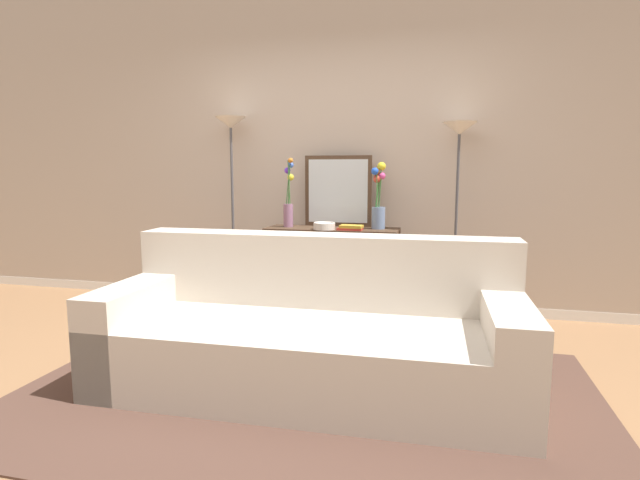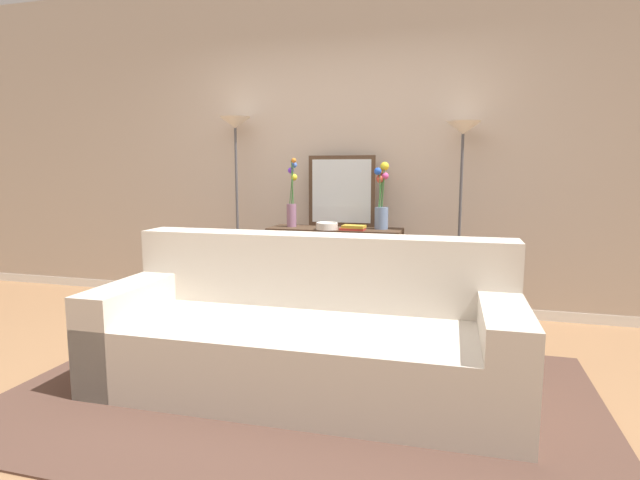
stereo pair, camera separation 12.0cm
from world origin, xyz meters
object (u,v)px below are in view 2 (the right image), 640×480
couch (307,336)px  console_table (335,255)px  vase_short_flowers (381,201)px  vase_tall_flowers (292,202)px  book_row_under_console (300,306)px  wall_mirror (341,191)px  floor_lamp_left (236,159)px  floor_lamp_right (462,166)px  fruit_bowl (327,226)px  book_stack (353,228)px

couch → console_table: (-0.20, 1.49, 0.23)m
vase_short_flowers → console_table: bearing=-173.4°
console_table → vase_tall_flowers: 0.61m
book_row_under_console → wall_mirror: bearing=24.4°
floor_lamp_left → floor_lamp_right: (2.03, 0.00, -0.07)m
couch → wall_mirror: size_ratio=3.85×
floor_lamp_left → fruit_bowl: floor_lamp_left is taller
vase_tall_flowers → wall_mirror: bearing=20.0°
console_table → wall_mirror: wall_mirror is taller
couch → wall_mirror: bearing=96.4°
fruit_bowl → floor_lamp_right: bearing=10.8°
vase_tall_flowers → vase_short_flowers: bearing=2.9°
floor_lamp_right → book_row_under_console: 1.87m
floor_lamp_right → fruit_bowl: floor_lamp_right is taller
vase_tall_flowers → book_stack: (0.58, -0.11, -0.20)m
couch → fruit_bowl: 1.48m
console_table → vase_short_flowers: 0.63m
vase_short_flowers → floor_lamp_right: bearing=3.8°
floor_lamp_right → vase_short_flowers: floor_lamp_right is taller
floor_lamp_left → fruit_bowl: 1.12m
wall_mirror → fruit_bowl: (-0.06, -0.28, -0.29)m
console_table → floor_lamp_left: bearing=174.7°
couch → book_row_under_console: couch is taller
console_table → floor_lamp_left: size_ratio=0.66×
console_table → vase_tall_flowers: bearing=179.2°
fruit_bowl → book_row_under_console: bearing=157.4°
console_table → floor_lamp_left: 1.30m
floor_lamp_left → book_stack: floor_lamp_left is taller
floor_lamp_left → vase_short_flowers: (1.37, -0.04, -0.36)m
wall_mirror → console_table: bearing=-96.9°
wall_mirror → fruit_bowl: size_ratio=3.40×
couch → book_row_under_console: size_ratio=8.27×
fruit_bowl → vase_short_flowers: bearing=20.6°
fruit_bowl → book_stack: 0.23m
floor_lamp_right → fruit_bowl: (-1.09, -0.21, -0.51)m
fruit_bowl → book_stack: bearing=3.7°
floor_lamp_right → vase_tall_flowers: 1.49m
book_row_under_console → vase_short_flowers: bearing=3.6°
vase_tall_flowers → book_row_under_console: size_ratio=2.07×
console_table → book_stack: bearing=-29.4°
floor_lamp_right → wall_mirror: (-1.03, 0.07, -0.22)m
vase_tall_flowers → book_row_under_console: 0.95m
couch → vase_short_flowers: 1.70m
console_table → floor_lamp_left: (-0.97, 0.09, 0.85)m
wall_mirror → book_row_under_console: 1.11m
book_row_under_console → couch: bearing=-70.4°
wall_mirror → couch: bearing=-83.6°
console_table → wall_mirror: (0.02, 0.16, 0.56)m
floor_lamp_right → vase_tall_flowers: floor_lamp_right is taller
floor_lamp_left → wall_mirror: (0.99, 0.07, -0.29)m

